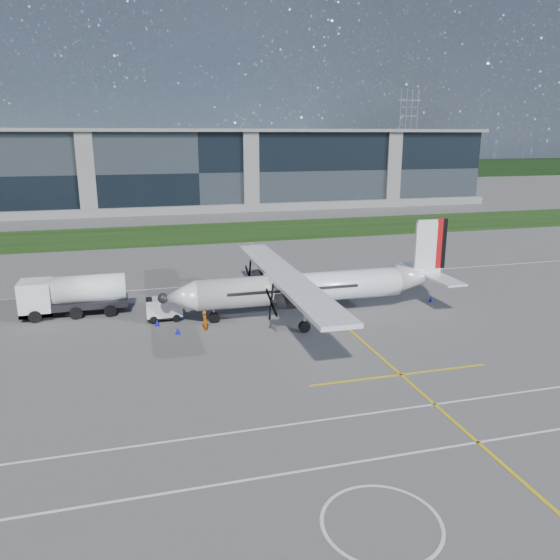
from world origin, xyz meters
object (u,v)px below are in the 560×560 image
object	(u,v)px
safety_cone_fwd	(157,323)
safety_cone_nose_stbd	(181,317)
fuel_tanker_truck	(66,296)
safety_cone_nose_port	(178,331)
safety_cone_stbdwing	(256,277)
ground_crew_person	(205,320)
baggage_tug	(164,309)
safety_cone_tail	(431,299)
turboprop_aircraft	(312,270)
pylon_east	(408,133)

from	to	relation	value
safety_cone_fwd	safety_cone_nose_stbd	xyz separation A→B (m)	(1.92, 0.95, 0.00)
fuel_tanker_truck	safety_cone_nose_port	world-z (taller)	fuel_tanker_truck
safety_cone_stbdwing	safety_cone_fwd	distance (m)	15.72
fuel_tanker_truck	safety_cone_stbdwing	size ratio (longest dim) A/B	17.58
fuel_tanker_truck	ground_crew_person	bearing A→B (deg)	-33.33
baggage_tug	safety_cone_fwd	bearing A→B (deg)	-115.47
safety_cone_fwd	safety_cone_nose_stbd	bearing A→B (deg)	26.26
baggage_tug	ground_crew_person	distance (m)	4.60
fuel_tanker_truck	safety_cone_tail	xyz separation A→B (m)	(31.03, -4.45, -1.40)
baggage_tug	safety_cone_tail	size ratio (longest dim) A/B	5.99
turboprop_aircraft	safety_cone_nose_port	xyz separation A→B (m)	(-11.10, -1.79, -3.53)
safety_cone_tail	safety_cone_nose_stbd	xyz separation A→B (m)	(-22.09, 0.81, 0.00)
safety_cone_fwd	pylon_east	bearing A→B (deg)	56.04
safety_cone_stbdwing	safety_cone_nose_port	size ratio (longest dim) A/B	1.00
pylon_east	safety_cone_fwd	world-z (taller)	pylon_east
safety_cone_fwd	safety_cone_stbdwing	bearing A→B (deg)	48.03
safety_cone_nose_port	safety_cone_fwd	bearing A→B (deg)	121.94
pylon_east	safety_cone_nose_port	world-z (taller)	pylon_east
ground_crew_person	safety_cone_stbdwing	size ratio (longest dim) A/B	3.78
safety_cone_nose_stbd	safety_cone_fwd	bearing A→B (deg)	-153.74
safety_cone_nose_port	safety_cone_tail	world-z (taller)	same
pylon_east	fuel_tanker_truck	size ratio (longest dim) A/B	3.41
baggage_tug	safety_cone_stbdwing	bearing A→B (deg)	46.29
safety_cone_stbdwing	ground_crew_person	bearing A→B (deg)	-116.83
safety_cone_tail	pylon_east	bearing A→B (deg)	63.17
pylon_east	safety_cone_nose_stbd	xyz separation A→B (m)	(-94.26, -141.86, -14.75)
safety_cone_nose_port	pylon_east	bearing A→B (deg)	56.84
safety_cone_fwd	turboprop_aircraft	bearing A→B (deg)	-2.05
ground_crew_person	safety_cone_nose_port	bearing A→B (deg)	73.96
ground_crew_person	safety_cone_nose_port	size ratio (longest dim) A/B	3.78
pylon_east	fuel_tanker_truck	bearing A→B (deg)	-126.74
safety_cone_stbdwing	safety_cone_nose_stbd	size ratio (longest dim) A/B	1.00
fuel_tanker_truck	safety_cone_nose_port	bearing A→B (deg)	-39.10
fuel_tanker_truck	safety_cone_nose_port	xyz separation A→B (m)	(8.41, -6.83, -1.40)
baggage_tug	safety_cone_nose_stbd	xyz separation A→B (m)	(1.27, -0.43, -0.65)
fuel_tanker_truck	safety_cone_tail	size ratio (longest dim) A/B	17.58
fuel_tanker_truck	ground_crew_person	xyz separation A→B (m)	(10.45, -6.88, -0.70)
safety_cone_tail	safety_cone_stbdwing	bearing A→B (deg)	139.45
turboprop_aircraft	ground_crew_person	world-z (taller)	turboprop_aircraft
safety_cone_stbdwing	safety_cone_tail	size ratio (longest dim) A/B	1.00
baggage_tug	safety_cone_tail	bearing A→B (deg)	-3.04
turboprop_aircraft	safety_cone_fwd	xyz separation A→B (m)	(-12.50, 0.45, -3.53)
ground_crew_person	safety_cone_nose_port	distance (m)	2.16
baggage_tug	turboprop_aircraft	bearing A→B (deg)	-8.76
baggage_tug	ground_crew_person	size ratio (longest dim) A/B	1.59
ground_crew_person	safety_cone_nose_stbd	world-z (taller)	ground_crew_person
fuel_tanker_truck	safety_cone_nose_stbd	size ratio (longest dim) A/B	17.58
safety_cone_nose_port	safety_cone_tail	distance (m)	22.74
turboprop_aircraft	safety_cone_nose_port	distance (m)	11.79
fuel_tanker_truck	ground_crew_person	world-z (taller)	fuel_tanker_truck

